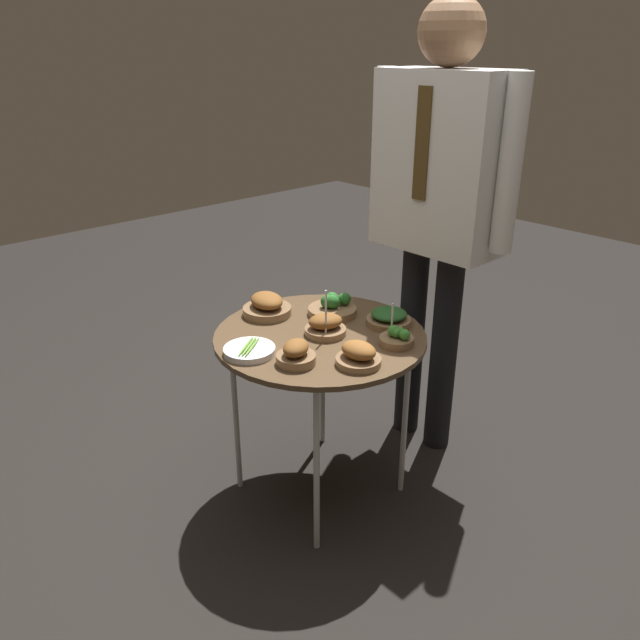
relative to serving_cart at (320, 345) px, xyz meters
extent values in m
plane|color=black|center=(0.00, 0.00, -0.60)|extent=(8.00, 8.00, 0.00)
cylinder|color=brown|center=(0.00, 0.00, 0.03)|extent=(0.71, 0.71, 0.02)
cylinder|color=#B7B7BC|center=(0.21, -0.21, -0.29)|extent=(0.02, 0.02, 0.62)
cylinder|color=#B7B7BC|center=(-0.21, -0.21, -0.29)|extent=(0.02, 0.02, 0.62)
cylinder|color=#B7B7BC|center=(0.21, 0.21, -0.29)|extent=(0.02, 0.02, 0.62)
cylinder|color=#B7B7BC|center=(-0.21, 0.21, -0.29)|extent=(0.02, 0.02, 0.62)
cylinder|color=brown|center=(0.02, 0.01, 0.05)|extent=(0.14, 0.14, 0.02)
ellipsoid|color=brown|center=(0.02, 0.01, 0.09)|extent=(0.13, 0.14, 0.05)
cylinder|color=silver|center=(0.04, -0.02, 0.13)|extent=(0.01, 0.01, 0.17)
cylinder|color=brown|center=(0.11, 0.22, 0.05)|extent=(0.15, 0.15, 0.02)
ellipsoid|color=#1E4C1E|center=(0.11, 0.22, 0.08)|extent=(0.12, 0.12, 0.03)
cylinder|color=brown|center=(0.11, -0.20, 0.06)|extent=(0.12, 0.12, 0.03)
ellipsoid|color=brown|center=(0.11, -0.20, 0.09)|extent=(0.12, 0.12, 0.05)
cylinder|color=brown|center=(-0.24, -0.03, 0.06)|extent=(0.17, 0.17, 0.03)
ellipsoid|color=brown|center=(-0.24, -0.03, 0.10)|extent=(0.16, 0.14, 0.05)
cylinder|color=brown|center=(0.23, 0.12, 0.05)|extent=(0.11, 0.11, 0.03)
sphere|color=#387F2D|center=(0.26, 0.13, 0.08)|extent=(0.04, 0.04, 0.04)
sphere|color=#387F2D|center=(0.23, 0.14, 0.08)|extent=(0.03, 0.03, 0.03)
sphere|color=#387F2D|center=(0.21, 0.12, 0.09)|extent=(0.04, 0.04, 0.04)
sphere|color=#387F2D|center=(0.23, 0.12, 0.08)|extent=(0.03, 0.03, 0.03)
cylinder|color=silver|center=(0.20, 0.13, 0.11)|extent=(0.01, 0.01, 0.13)
cylinder|color=brown|center=(-0.09, 0.14, 0.05)|extent=(0.17, 0.17, 0.03)
sphere|color=#236023|center=(-0.08, 0.14, 0.09)|extent=(0.04, 0.04, 0.04)
sphere|color=#236023|center=(-0.08, 0.19, 0.09)|extent=(0.05, 0.05, 0.05)
sphere|color=#236023|center=(-0.10, 0.15, 0.09)|extent=(0.05, 0.05, 0.05)
sphere|color=#236023|center=(-0.10, 0.13, 0.09)|extent=(0.05, 0.05, 0.05)
sphere|color=#236023|center=(-0.09, 0.14, 0.09)|extent=(0.05, 0.05, 0.05)
cylinder|color=silver|center=(-0.04, -0.26, 0.05)|extent=(0.16, 0.16, 0.02)
ellipsoid|color=olive|center=(-0.04, -0.25, 0.07)|extent=(0.08, 0.12, 0.01)
ellipsoid|color=olive|center=(-0.04, -0.26, 0.07)|extent=(0.08, 0.12, 0.01)
ellipsoid|color=olive|center=(-0.05, -0.27, 0.07)|extent=(0.08, 0.12, 0.01)
cylinder|color=brown|center=(0.24, -0.06, 0.05)|extent=(0.14, 0.14, 0.02)
ellipsoid|color=brown|center=(0.24, -0.06, 0.09)|extent=(0.12, 0.09, 0.05)
cylinder|color=black|center=(-0.05, 0.55, -0.18)|extent=(0.10, 0.10, 0.83)
cylinder|color=black|center=(0.12, 0.55, -0.18)|extent=(0.10, 0.10, 0.83)
cube|color=silver|center=(0.04, 0.55, 0.54)|extent=(0.46, 0.22, 0.62)
cube|color=#4C3819|center=(0.04, 0.43, 0.61)|extent=(0.06, 0.01, 0.37)
cylinder|color=silver|center=(-0.23, 0.55, 0.56)|extent=(0.08, 0.08, 0.57)
cylinder|color=silver|center=(0.31, 0.55, 0.56)|extent=(0.08, 0.08, 0.57)
sphere|color=#8C6647|center=(0.04, 0.55, 0.96)|extent=(0.22, 0.22, 0.22)
camera|label=1|loc=(1.37, -1.28, 0.93)|focal=35.00mm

